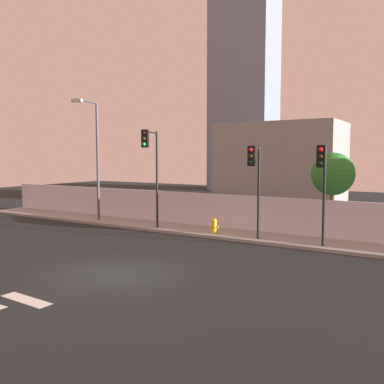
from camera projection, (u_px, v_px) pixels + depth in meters
ground_plane at (115, 274)px, 14.10m from camera, size 80.00×80.00×0.00m
sidewalk at (226, 234)px, 21.03m from camera, size 36.00×2.40×0.15m
perimeter_wall at (237, 212)px, 22.04m from camera, size 36.00×0.18×1.80m
traffic_light_left at (255, 172)px, 18.67m from camera, size 0.35×1.21×4.32m
traffic_light_center at (151, 158)px, 21.46m from camera, size 0.58×1.69×5.20m
traffic_light_right at (322, 173)px, 17.07m from camera, size 0.36×1.24×4.30m
street_lamp_curbside at (95, 151)px, 24.41m from camera, size 0.94×2.30×7.04m
fire_hydrant at (214, 225)px, 20.67m from camera, size 0.44×0.26×0.77m
roadside_tree_leftmost at (333, 174)px, 20.69m from camera, size 2.15×2.15×4.20m
low_building_distant at (280, 164)px, 35.10m from camera, size 10.01×6.00×6.79m
tower_on_skyline at (244, 68)px, 49.05m from camera, size 7.32×5.00×29.00m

